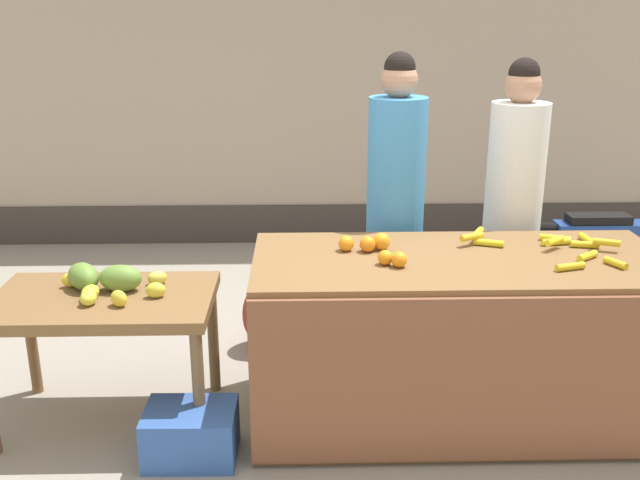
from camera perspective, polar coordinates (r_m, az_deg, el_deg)
ground_plane at (r=3.96m, az=4.02°, el=-13.87°), size 24.00×24.00×0.00m
market_wall_back at (r=6.51m, az=1.70°, el=14.03°), size 8.80×0.23×3.34m
fruit_stall_counter at (r=3.80m, az=10.97°, el=-7.89°), size 2.11×0.91×0.90m
side_table_wooden at (r=3.79m, az=-17.07°, el=-5.58°), size 1.12×0.69×0.71m
banana_bunch_pile at (r=3.86m, az=18.27°, el=-0.38°), size 0.81×0.56×0.07m
orange_pile at (r=3.59m, az=4.45°, el=-0.63°), size 0.32×0.35×0.09m
mango_papaya_pile at (r=3.79m, az=-17.00°, el=-3.15°), size 0.58×0.42×0.14m
vendor_woman_blue_shirt at (r=4.23m, az=6.06°, el=2.27°), size 0.34×0.34×1.88m
vendor_woman_white_shirt at (r=4.42m, az=15.24°, el=2.14°), size 0.34×0.34×1.84m
parked_motorcycle at (r=5.54m, az=22.16°, el=-1.10°), size 1.60×0.18×0.88m
produce_crate at (r=3.62m, az=-10.37°, el=-15.10°), size 0.45×0.33×0.26m
produce_sack at (r=4.57m, az=-4.03°, el=-5.97°), size 0.41×0.37×0.47m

